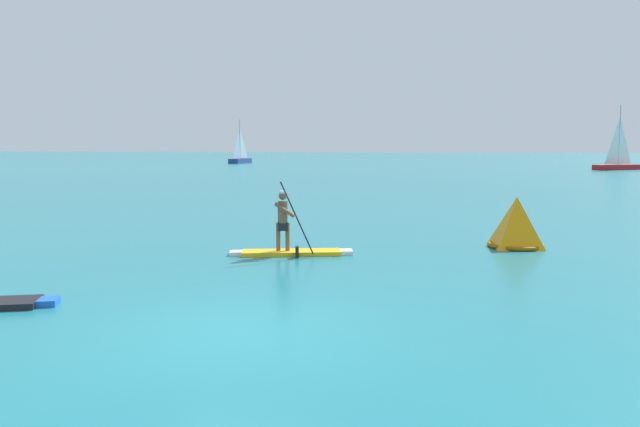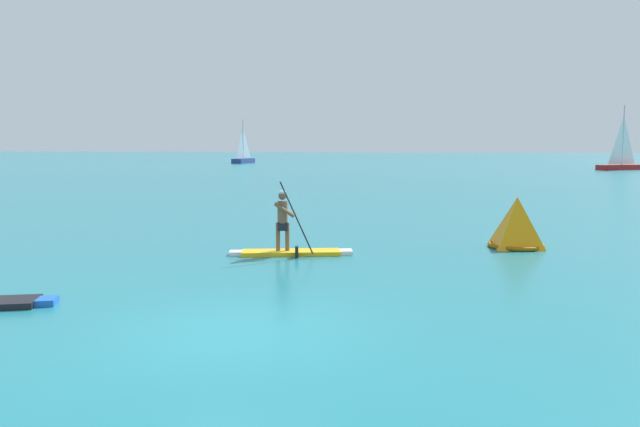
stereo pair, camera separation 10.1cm
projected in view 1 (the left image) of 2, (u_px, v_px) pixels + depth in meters
The scene contains 5 objects.
ground at pixel (239, 333), 9.36m from camera, with size 440.00×440.00×0.00m, color #1E727F.
paddleboarder_mid_center at pixel (290, 242), 15.95m from camera, with size 3.17×1.35×1.96m.
race_marker_buoy at pixel (516, 225), 17.10m from camera, with size 1.77×1.77×1.40m.
sailboat_left_horizon at pixel (240, 158), 95.47m from camera, with size 1.97×5.66×6.72m.
sailboat_right_horizon at pixel (618, 162), 70.43m from camera, with size 6.03×5.08×7.29m.
Camera 1 is at (3.11, -8.64, 2.83)m, focal length 34.72 mm.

